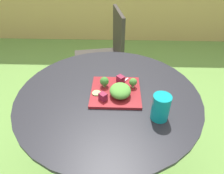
# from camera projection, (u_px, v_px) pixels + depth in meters

# --- Properties ---
(ground_plane) EXTENTS (12.00, 12.00, 0.00)m
(ground_plane) POSITION_uv_depth(u_px,v_px,m) (109.00, 170.00, 1.52)
(ground_plane) COLOR #669342
(patio_table) EXTENTS (0.97, 0.97, 0.74)m
(patio_table) POSITION_uv_depth(u_px,v_px,m) (109.00, 125.00, 1.22)
(patio_table) COLOR black
(patio_table) RESTS_ON ground_plane
(patio_chair) EXTENTS (0.52, 0.52, 0.90)m
(patio_chair) POSITION_uv_depth(u_px,v_px,m) (107.00, 51.00, 1.93)
(patio_chair) COLOR #332D28
(patio_chair) RESTS_ON ground_plane
(salad_plate) EXTENTS (0.26, 0.26, 0.01)m
(salad_plate) POSITION_uv_depth(u_px,v_px,m) (116.00, 92.00, 1.07)
(salad_plate) COLOR maroon
(salad_plate) RESTS_ON patio_table
(drinking_glass) EXTENTS (0.08, 0.08, 0.13)m
(drinking_glass) POSITION_uv_depth(u_px,v_px,m) (160.00, 108.00, 0.90)
(drinking_glass) COLOR #0F8C93
(drinking_glass) RESTS_ON patio_table
(fork) EXTENTS (0.10, 0.14, 0.00)m
(fork) POSITION_uv_depth(u_px,v_px,m) (119.00, 86.00, 1.10)
(fork) COLOR silver
(fork) RESTS_ON salad_plate
(lettuce_mound) EXTENTS (0.11, 0.12, 0.06)m
(lettuce_mound) POSITION_uv_depth(u_px,v_px,m) (120.00, 91.00, 1.02)
(lettuce_mound) COLOR #519338
(lettuce_mound) RESTS_ON salad_plate
(broccoli_floret_0) EXTENTS (0.04, 0.04, 0.05)m
(broccoli_floret_0) POSITION_uv_depth(u_px,v_px,m) (133.00, 82.00, 1.08)
(broccoli_floret_0) COLOR #99B770
(broccoli_floret_0) RESTS_ON salad_plate
(broccoli_floret_1) EXTENTS (0.05, 0.05, 0.06)m
(broccoli_floret_1) POSITION_uv_depth(u_px,v_px,m) (104.00, 81.00, 1.08)
(broccoli_floret_1) COLOR #99B770
(broccoli_floret_1) RESTS_ON salad_plate
(cucumber_slice_0) EXTENTS (0.05, 0.05, 0.01)m
(cucumber_slice_0) POSITION_uv_depth(u_px,v_px,m) (96.00, 93.00, 1.05)
(cucumber_slice_0) COLOR #8EB766
(cucumber_slice_0) RESTS_ON salad_plate
(beet_chunk_0) EXTENTS (0.05, 0.05, 0.04)m
(beet_chunk_0) POSITION_uv_depth(u_px,v_px,m) (121.00, 79.00, 1.12)
(beet_chunk_0) COLOR maroon
(beet_chunk_0) RESTS_ON salad_plate
(beet_chunk_1) EXTENTS (0.05, 0.05, 0.04)m
(beet_chunk_1) POSITION_uv_depth(u_px,v_px,m) (103.00, 97.00, 1.00)
(beet_chunk_1) COLOR maroon
(beet_chunk_1) RESTS_ON salad_plate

